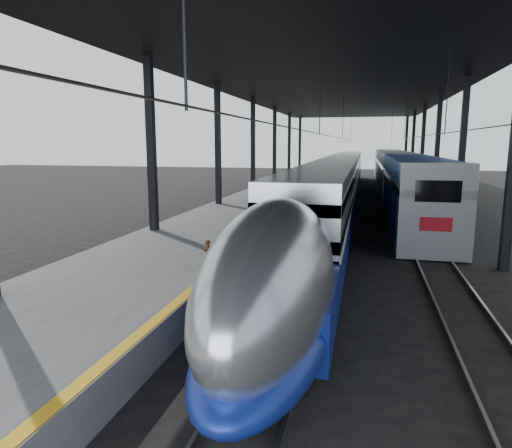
% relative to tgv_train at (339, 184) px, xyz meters
% --- Properties ---
extents(ground, '(160.00, 160.00, 0.00)m').
position_rel_tgv_train_xyz_m(ground, '(-2.00, -22.49, -1.86)').
color(ground, black).
rests_on(ground, ground).
extents(platform, '(6.00, 80.00, 1.00)m').
position_rel_tgv_train_xyz_m(platform, '(-5.50, -2.49, -1.36)').
color(platform, '#4C4C4F').
rests_on(platform, ground).
extents(yellow_strip, '(0.30, 80.00, 0.01)m').
position_rel_tgv_train_xyz_m(yellow_strip, '(-2.70, -2.49, -0.86)').
color(yellow_strip, gold).
rests_on(yellow_strip, platform).
extents(rails, '(6.52, 80.00, 0.16)m').
position_rel_tgv_train_xyz_m(rails, '(2.50, -2.49, -1.78)').
color(rails, slate).
rests_on(rails, ground).
extents(canopy, '(18.00, 75.00, 9.47)m').
position_rel_tgv_train_xyz_m(canopy, '(-0.10, -2.49, 7.25)').
color(canopy, black).
rests_on(canopy, ground).
extents(tgv_train, '(2.78, 65.20, 3.98)m').
position_rel_tgv_train_xyz_m(tgv_train, '(0.00, 0.00, 0.00)').
color(tgv_train, '#ABADB2').
rests_on(tgv_train, ground).
extents(second_train, '(3.10, 56.05, 4.28)m').
position_rel_tgv_train_xyz_m(second_train, '(5.00, 10.43, 0.30)').
color(second_train, navy).
rests_on(second_train, ground).
extents(child, '(0.43, 0.35, 1.02)m').
position_rel_tgv_train_xyz_m(child, '(-2.91, -23.65, -0.35)').
color(child, '#492718').
rests_on(child, platform).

